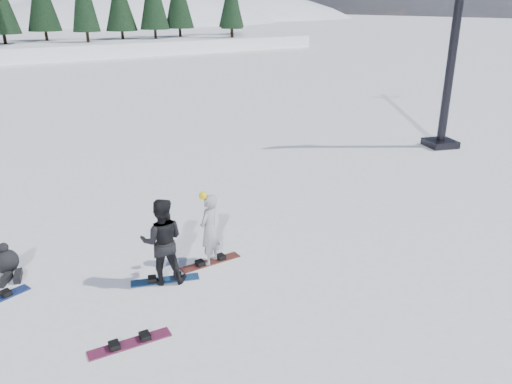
# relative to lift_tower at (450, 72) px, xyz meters

# --- Properties ---
(ground) EXTENTS (420.00, 420.00, 0.00)m
(ground) POSITION_rel_lift_tower_xyz_m (-14.40, -3.76, -3.18)
(ground) COLOR white
(ground) RESTS_ON ground
(lift_tower) EXTENTS (2.09, 1.51, 7.81)m
(lift_tower) POSITION_rel_lift_tower_xyz_m (0.00, 0.00, 0.00)
(lift_tower) COLOR black
(lift_tower) RESTS_ON ground
(snowboarder_woman) EXTENTS (0.76, 0.68, 1.89)m
(snowboarder_woman) POSITION_rel_lift_tower_xyz_m (-13.36, -3.30, -2.30)
(snowboarder_woman) COLOR #ACACB1
(snowboarder_woman) RESTS_ON ground
(snowboarder_man) EXTENTS (1.19, 1.10, 1.96)m
(snowboarder_man) POSITION_rel_lift_tower_xyz_m (-14.60, -3.42, -2.20)
(snowboarder_man) COLOR black
(snowboarder_man) RESTS_ON ground
(seated_rider) EXTENTS (0.69, 1.00, 0.77)m
(seated_rider) POSITION_rel_lift_tower_xyz_m (-17.40, -1.10, -2.88)
(seated_rider) COLOR black
(seated_rider) RESTS_ON ground
(snowboard_woman) EXTENTS (1.51, 0.33, 0.03)m
(snowboard_woman) POSITION_rel_lift_tower_xyz_m (-13.35, -3.30, -3.16)
(snowboard_woman) COLOR maroon
(snowboard_woman) RESTS_ON ground
(snowboard_man) EXTENTS (1.50, 0.80, 0.03)m
(snowboard_man) POSITION_rel_lift_tower_xyz_m (-14.60, -3.42, -3.16)
(snowboard_man) COLOR #1A4E8F
(snowboard_man) RESTS_ON ground
(snowboard_loose_b) EXTENTS (1.52, 0.44, 0.03)m
(snowboard_loose_b) POSITION_rel_lift_tower_xyz_m (-16.08, -5.09, -3.16)
(snowboard_loose_b) COLOR #932050
(snowboard_loose_b) RESTS_ON ground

